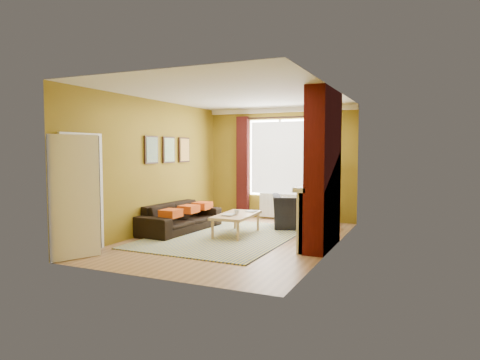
# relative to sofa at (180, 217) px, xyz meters

# --- Properties ---
(ground) EXTENTS (5.50, 5.50, 0.00)m
(ground) POSITION_rel_sofa_xyz_m (1.42, -0.30, -0.30)
(ground) COLOR olive
(ground) RESTS_ON ground
(room_walls) EXTENTS (3.82, 5.54, 2.83)m
(room_walls) POSITION_rel_sofa_xyz_m (2.05, -0.02, 1.08)
(room_walls) COLOR olive
(room_walls) RESTS_ON ground
(striped_rug) EXTENTS (2.67, 3.65, 0.02)m
(striped_rug) POSITION_rel_sofa_xyz_m (1.11, -0.15, -0.29)
(striped_rug) COLOR #344F91
(striped_rug) RESTS_ON ground
(sofa) EXTENTS (0.98, 2.14, 0.61)m
(sofa) POSITION_rel_sofa_xyz_m (0.00, 0.00, 0.00)
(sofa) COLOR black
(sofa) RESTS_ON ground
(armchair) EXTENTS (1.43, 1.34, 0.75)m
(armchair) POSITION_rel_sofa_xyz_m (2.22, 1.37, 0.07)
(armchair) COLOR black
(armchair) RESTS_ON ground
(coffee_table) EXTENTS (0.73, 1.36, 0.44)m
(coffee_table) POSITION_rel_sofa_xyz_m (1.28, 0.09, 0.09)
(coffee_table) COLOR tan
(coffee_table) RESTS_ON ground
(wicker_stool) EXTENTS (0.46, 0.46, 0.44)m
(wicker_stool) POSITION_rel_sofa_xyz_m (1.99, 2.01, -0.08)
(wicker_stool) COLOR olive
(wicker_stool) RESTS_ON ground
(floor_lamp) EXTENTS (0.26, 0.26, 1.53)m
(floor_lamp) POSITION_rel_sofa_xyz_m (2.87, 2.10, 0.91)
(floor_lamp) COLOR black
(floor_lamp) RESTS_ON ground
(book_a) EXTENTS (0.25, 0.32, 0.03)m
(book_a) POSITION_rel_sofa_xyz_m (1.11, -0.15, 0.15)
(book_a) COLOR #999999
(book_a) RESTS_ON coffee_table
(book_b) EXTENTS (0.22, 0.28, 0.02)m
(book_b) POSITION_rel_sofa_xyz_m (1.34, 0.54, 0.15)
(book_b) COLOR #999999
(book_b) RESTS_ON coffee_table
(mug) EXTENTS (0.13, 0.13, 0.10)m
(mug) POSITION_rel_sofa_xyz_m (1.33, 0.00, 0.19)
(mug) COLOR #999999
(mug) RESTS_ON coffee_table
(tv_remote) EXTENTS (0.11, 0.18, 0.02)m
(tv_remote) POSITION_rel_sofa_xyz_m (1.26, 0.16, 0.15)
(tv_remote) COLOR #28282B
(tv_remote) RESTS_ON coffee_table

